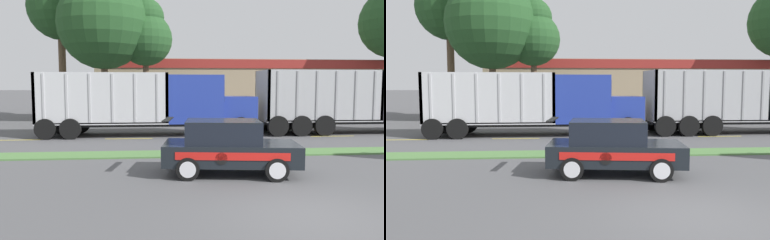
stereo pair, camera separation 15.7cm
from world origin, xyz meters
TOP-DOWN VIEW (x-y plane):
  - ground_plane at (0.00, 0.00)m, footprint 600.00×600.00m
  - grass_verge at (0.00, 7.20)m, footprint 120.00×1.41m
  - centre_line_2 at (-10.06, 11.91)m, footprint 2.40×0.14m
  - centre_line_3 at (-4.66, 11.91)m, footprint 2.40×0.14m
  - centre_line_4 at (0.74, 11.91)m, footprint 2.40×0.14m
  - centre_line_5 at (6.14, 11.91)m, footprint 2.40×0.14m
  - dump_truck_lead at (9.47, 13.31)m, footprint 11.95×2.80m
  - dump_truck_mid at (-2.42, 13.23)m, footprint 11.59×2.83m
  - rally_car at (-1.06, 3.83)m, footprint 4.23×2.41m
  - store_building_backdrop at (5.49, 32.70)m, footprint 28.54×12.10m
  - tree_behind_left at (-11.03, 24.84)m, footprint 5.33×5.33m
  - tree_behind_right at (-4.08, 21.95)m, footprint 4.09×4.09m
  - tree_behind_far_right at (-7.16, 21.59)m, footprint 6.79×6.79m

SIDE VIEW (x-z plane):
  - ground_plane at x=0.00m, z-range 0.00..0.00m
  - centre_line_2 at x=-10.06m, z-range 0.00..0.01m
  - centre_line_3 at x=-4.66m, z-range 0.00..0.01m
  - centre_line_4 at x=0.74m, z-range 0.00..0.01m
  - centre_line_5 at x=6.14m, z-range 0.00..0.01m
  - grass_verge at x=0.00m, z-range 0.00..0.06m
  - rally_car at x=-1.06m, z-range 0.01..1.68m
  - dump_truck_lead at x=9.47m, z-range -0.10..3.45m
  - dump_truck_mid at x=-2.42m, z-range -0.01..3.37m
  - store_building_backdrop at x=5.49m, z-range 0.00..5.18m
  - tree_behind_right at x=-4.08m, z-range 1.98..11.32m
  - tree_behind_far_right at x=-7.16m, z-range 1.80..14.23m
  - tree_behind_left at x=-11.03m, z-range 3.04..16.18m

